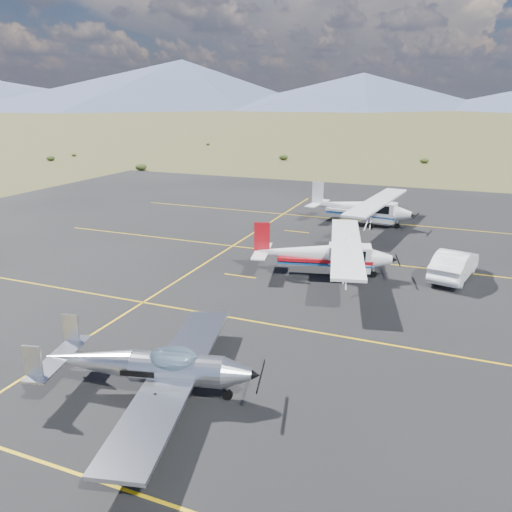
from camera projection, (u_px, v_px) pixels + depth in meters
The scene contains 6 objects.
ground at pixel (234, 340), 21.51m from camera, with size 1600.00×1600.00×0.00m, color #383D1C.
apron at pixel (286, 286), 27.70m from camera, with size 72.00×72.00×0.02m, color black.
aircraft_low_wing at pixel (153, 367), 17.23m from camera, with size 7.58×10.38×2.25m.
aircraft_cessna at pixel (325, 253), 28.94m from camera, with size 7.75×12.04×3.05m.
aircraft_plain at pixel (362, 207), 40.83m from camera, with size 7.70×12.75×3.22m.
sedan at pixel (454, 264), 28.68m from camera, with size 1.76×5.04×1.66m, color white.
Camera 1 is at (8.14, -17.66, 9.92)m, focal length 35.00 mm.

